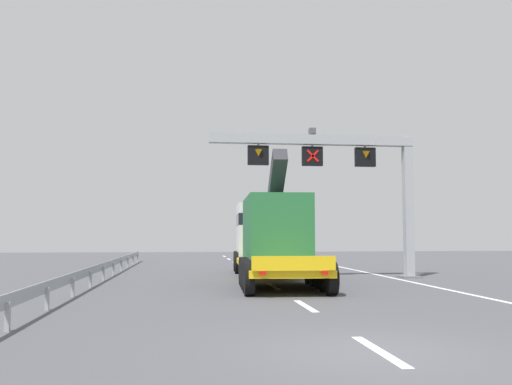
% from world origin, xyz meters
% --- Properties ---
extents(ground, '(112.00, 112.00, 0.00)m').
position_xyz_m(ground, '(0.00, 0.00, 0.00)').
color(ground, '#4C4C51').
extents(lane_markings, '(0.20, 51.12, 0.01)m').
position_xyz_m(lane_markings, '(0.14, 18.26, 0.01)').
color(lane_markings, silver).
rests_on(lane_markings, ground).
extents(edge_line_right, '(0.20, 63.00, 0.01)m').
position_xyz_m(edge_line_right, '(6.20, 12.00, 0.01)').
color(edge_line_right, silver).
rests_on(edge_line_right, ground).
extents(overhead_lane_gantry, '(9.80, 0.90, 6.92)m').
position_xyz_m(overhead_lane_gantry, '(3.92, 15.77, 5.25)').
color(overhead_lane_gantry, '#9EA0A5').
rests_on(overhead_lane_gantry, ground).
extents(heavy_haul_truck_yellow, '(3.60, 14.16, 5.30)m').
position_xyz_m(heavy_haul_truck_yellow, '(0.55, 16.17, 1.99)').
color(heavy_haul_truck_yellow, yellow).
rests_on(heavy_haul_truck_yellow, ground).
extents(guardrail_left, '(0.13, 35.57, 0.76)m').
position_xyz_m(guardrail_left, '(-6.86, 15.78, 0.56)').
color(guardrail_left, '#999EA3').
rests_on(guardrail_left, ground).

